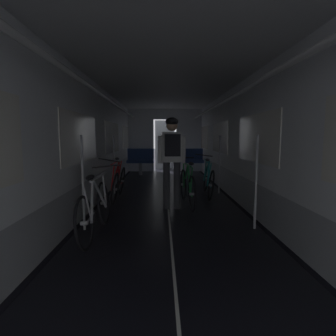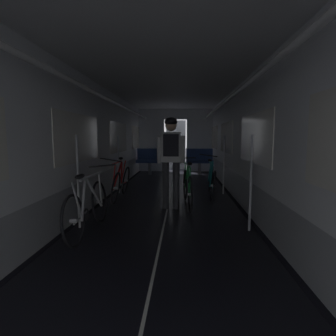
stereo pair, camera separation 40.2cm
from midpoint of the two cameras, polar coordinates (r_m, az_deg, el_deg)
ground_plane at (r=2.32m, az=-3.54°, el=-29.83°), size 60.00×60.00×0.00m
train_car_shell at (r=5.47m, az=-2.16°, el=9.92°), size 3.14×12.34×2.57m
bench_seat_far_left at (r=10.02m, az=-6.90°, el=1.87°), size 0.98×0.51×0.95m
bench_seat_far_right at (r=10.00m, az=3.42°, el=1.89°), size 0.98×0.51×0.95m
bicycle_red at (r=6.13m, az=-12.15°, el=-2.96°), size 0.44×1.69×0.96m
bicycle_silver at (r=4.03m, az=-17.70°, el=-8.02°), size 0.44×1.69×0.95m
bicycle_teal at (r=6.43m, az=6.60°, el=-2.39°), size 0.44×1.69×0.95m
person_cyclist_aisle at (r=5.13m, az=-1.43°, el=3.15°), size 0.54×0.40×1.73m
bicycle_green_in_aisle at (r=5.49m, az=1.95°, el=-3.86°), size 0.44×1.69×0.93m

